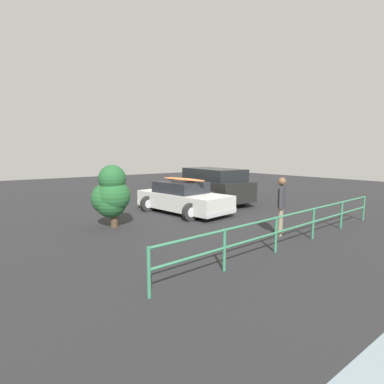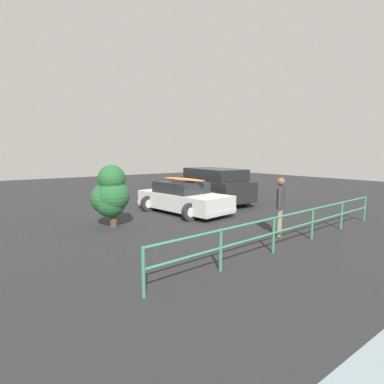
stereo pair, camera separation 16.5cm
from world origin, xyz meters
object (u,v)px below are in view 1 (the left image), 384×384
Objects in this scene: sedan_car at (183,198)px; bush_near_left at (111,196)px; suv_car at (213,185)px; person_bystander at (281,201)px.

bush_near_left reaches higher than sedan_car.
person_bystander is (2.38, 5.81, 0.16)m from suv_car.
person_bystander is 5.53m from bush_near_left.
person_bystander is at bearing 132.31° from bush_near_left.
person_bystander is at bearing 67.71° from suv_car.
person_bystander is (-0.33, 4.69, 0.43)m from sedan_car.
bush_near_left reaches higher than person_bystander.
person_bystander reaches higher than sedan_car.
bush_near_left is (6.11, 1.72, 0.17)m from suv_car.
sedan_car is 4.72m from person_bystander.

